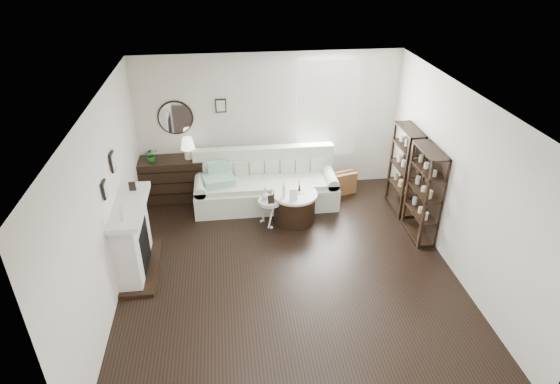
{
  "coord_description": "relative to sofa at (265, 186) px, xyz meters",
  "views": [
    {
      "loc": [
        -0.84,
        -5.69,
        4.57
      ],
      "look_at": [
        -0.03,
        0.8,
        0.92
      ],
      "focal_mm": 30.0,
      "sensor_mm": 36.0,
      "label": 1
    }
  ],
  "objects": [
    {
      "name": "shelf_unit_far",
      "position": [
        2.48,
        -0.53,
        0.46
      ],
      "size": [
        0.3,
        0.8,
        1.6
      ],
      "color": "black",
      "rests_on": "ground"
    },
    {
      "name": "drum_table",
      "position": [
        0.45,
        -0.7,
        -0.06
      ],
      "size": [
        0.8,
        0.8,
        0.56
      ],
      "rotation": [
        0.0,
        0.0,
        -0.19
      ],
      "color": "black",
      "rests_on": "ground"
    },
    {
      "name": "pedestal_table",
      "position": [
        -0.0,
        -0.78,
        0.11
      ],
      "size": [
        0.41,
        0.41,
        0.49
      ],
      "rotation": [
        0.0,
        0.0,
        0.08
      ],
      "color": "silver",
      "rests_on": "ground"
    },
    {
      "name": "room",
      "position": [
        0.88,
        0.62,
        1.26
      ],
      "size": [
        5.5,
        5.5,
        5.5
      ],
      "color": "black",
      "rests_on": "ground"
    },
    {
      "name": "card_frame_ped",
      "position": [
        0.01,
        -0.89,
        0.22
      ],
      "size": [
        0.12,
        0.06,
        0.15
      ],
      "primitive_type": "cube",
      "rotation": [
        -0.21,
        0.0,
        0.14
      ],
      "color": "black",
      "rests_on": "pedestal_table"
    },
    {
      "name": "bottle_drum",
      "position": [
        0.25,
        -0.79,
        0.35
      ],
      "size": [
        0.06,
        0.06,
        0.27
      ],
      "primitive_type": "cylinder",
      "color": "silver",
      "rests_on": "drum_table"
    },
    {
      "name": "potted_plant",
      "position": [
        -2.08,
        0.34,
        0.62
      ],
      "size": [
        0.29,
        0.26,
        0.27
      ],
      "primitive_type": "imported",
      "rotation": [
        0.0,
        0.0,
        0.24
      ],
      "color": "#195A19",
      "rests_on": "dresser"
    },
    {
      "name": "eiffel_drum",
      "position": [
        0.54,
        -0.65,
        0.32
      ],
      "size": [
        0.13,
        0.13,
        0.2
      ],
      "primitive_type": null,
      "rotation": [
        0.0,
        0.0,
        -0.13
      ],
      "color": "black",
      "rests_on": "drum_table"
    },
    {
      "name": "quilt",
      "position": [
        -0.87,
        -0.13,
        0.26
      ],
      "size": [
        0.62,
        0.54,
        0.14
      ],
      "primitive_type": "cube",
      "rotation": [
        0.0,
        0.0,
        0.19
      ],
      "color": "#299661",
      "rests_on": "sofa"
    },
    {
      "name": "dresser",
      "position": [
        -1.77,
        0.39,
        0.07
      ],
      "size": [
        1.25,
        0.53,
        0.83
      ],
      "color": "black",
      "rests_on": "ground"
    },
    {
      "name": "fireplace",
      "position": [
        -2.16,
        -1.78,
        0.2
      ],
      "size": [
        0.5,
        1.4,
        1.84
      ],
      "color": "silver",
      "rests_on": "ground"
    },
    {
      "name": "shelf_unit_near",
      "position": [
        2.48,
        -1.43,
        0.46
      ],
      "size": [
        0.3,
        0.8,
        1.6
      ],
      "color": "black",
      "rests_on": "ground"
    },
    {
      "name": "sofa",
      "position": [
        0.0,
        0.0,
        0.0
      ],
      "size": [
        2.66,
        0.92,
        1.03
      ],
      "color": "#B7C0AB",
      "rests_on": "ground"
    },
    {
      "name": "flask_ped",
      "position": [
        -0.07,
        -0.76,
        0.28
      ],
      "size": [
        0.14,
        0.14,
        0.25
      ],
      "primitive_type": null,
      "color": "silver",
      "rests_on": "pedestal_table"
    },
    {
      "name": "card_frame_drum",
      "position": [
        0.4,
        -0.9,
        0.3
      ],
      "size": [
        0.14,
        0.06,
        0.18
      ],
      "primitive_type": "cube",
      "rotation": [
        -0.21,
        0.0,
        -0.03
      ],
      "color": "white",
      "rests_on": "drum_table"
    },
    {
      "name": "suitcase",
      "position": [
        1.48,
        0.15,
        -0.12
      ],
      "size": [
        0.7,
        0.39,
        0.44
      ],
      "primitive_type": "cube",
      "rotation": [
        0.0,
        0.0,
        0.27
      ],
      "color": "brown",
      "rests_on": "ground"
    },
    {
      "name": "eiffel_ped",
      "position": [
        0.08,
        -0.76,
        0.24
      ],
      "size": [
        0.12,
        0.12,
        0.17
      ],
      "primitive_type": null,
      "rotation": [
        0.0,
        0.0,
        0.29
      ],
      "color": "black",
      "rests_on": "pedestal_table"
    },
    {
      "name": "table_lamp",
      "position": [
        -1.4,
        0.39,
        0.7
      ],
      "size": [
        0.27,
        0.27,
        0.41
      ],
      "primitive_type": null,
      "rotation": [
        0.0,
        0.0,
        -0.04
      ],
      "color": "white",
      "rests_on": "dresser"
    }
  ]
}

